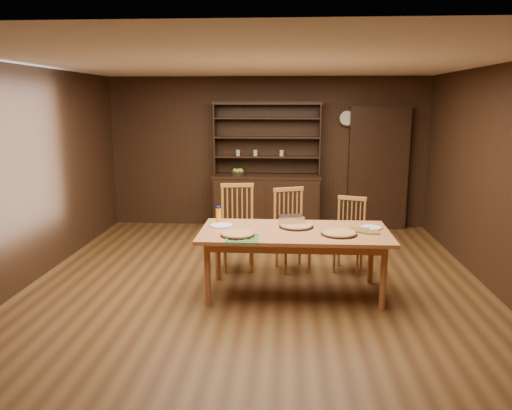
# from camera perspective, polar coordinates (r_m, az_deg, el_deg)

# --- Properties ---
(floor) EXTENTS (6.00, 6.00, 0.00)m
(floor) POSITION_cam_1_polar(r_m,az_deg,el_deg) (6.12, 0.10, -9.06)
(floor) COLOR brown
(floor) RESTS_ON ground
(room_shell) EXTENTS (6.00, 6.00, 6.00)m
(room_shell) POSITION_cam_1_polar(r_m,az_deg,el_deg) (5.76, 0.10, 5.78)
(room_shell) COLOR white
(room_shell) RESTS_ON floor
(china_hutch) EXTENTS (1.84, 0.52, 2.17)m
(china_hutch) POSITION_cam_1_polar(r_m,az_deg,el_deg) (8.62, 1.23, 1.18)
(china_hutch) COLOR black
(china_hutch) RESTS_ON floor
(doorway) EXTENTS (1.00, 0.18, 2.10)m
(doorway) POSITION_cam_1_polar(r_m,az_deg,el_deg) (8.82, 13.74, 4.08)
(doorway) COLOR black
(doorway) RESTS_ON floor
(wall_clock) EXTENTS (0.30, 0.05, 0.30)m
(wall_clock) POSITION_cam_1_polar(r_m,az_deg,el_deg) (8.73, 10.34, 9.75)
(wall_clock) COLOR black
(wall_clock) RESTS_ON room_shell
(dining_table) EXTENTS (2.12, 1.06, 0.75)m
(dining_table) POSITION_cam_1_polar(r_m,az_deg,el_deg) (5.66, 4.42, -3.61)
(dining_table) COLOR #C07642
(dining_table) RESTS_ON floor
(chair_left) EXTENTS (0.51, 0.50, 1.12)m
(chair_left) POSITION_cam_1_polar(r_m,az_deg,el_deg) (6.59, -2.11, -2.15)
(chair_left) COLOR #A67439
(chair_left) RESTS_ON floor
(chair_center) EXTENTS (0.57, 0.55, 1.07)m
(chair_center) POSITION_cam_1_polar(r_m,az_deg,el_deg) (6.57, 4.01, -2.44)
(chair_center) COLOR #A67439
(chair_center) RESTS_ON floor
(chair_right) EXTENTS (0.49, 0.48, 0.97)m
(chair_right) POSITION_cam_1_polar(r_m,az_deg,el_deg) (6.63, 10.66, -3.03)
(chair_right) COLOR #A67439
(chair_right) RESTS_ON floor
(pizza_left) EXTENTS (0.37, 0.37, 0.04)m
(pizza_left) POSITION_cam_1_polar(r_m,az_deg,el_deg) (5.41, -2.13, -3.35)
(pizza_left) COLOR black
(pizza_left) RESTS_ON dining_table
(pizza_right) EXTENTS (0.40, 0.40, 0.04)m
(pizza_right) POSITION_cam_1_polar(r_m,az_deg,el_deg) (5.52, 9.47, -3.19)
(pizza_right) COLOR black
(pizza_right) RESTS_ON dining_table
(pizza_center) EXTENTS (0.40, 0.40, 0.04)m
(pizza_center) POSITION_cam_1_polar(r_m,az_deg,el_deg) (5.78, 4.62, -2.39)
(pizza_center) COLOR black
(pizza_center) RESTS_ON dining_table
(cooling_rack) EXTENTS (0.41, 0.41, 0.01)m
(cooling_rack) POSITION_cam_1_polar(r_m,az_deg,el_deg) (5.28, -1.58, -3.84)
(cooling_rack) COLOR #0CA84F
(cooling_rack) RESTS_ON dining_table
(plate_left) EXTENTS (0.29, 0.29, 0.02)m
(plate_left) POSITION_cam_1_polar(r_m,az_deg,el_deg) (5.84, -3.96, -2.32)
(plate_left) COLOR white
(plate_left) RESTS_ON dining_table
(plate_right) EXTENTS (0.25, 0.25, 0.02)m
(plate_right) POSITION_cam_1_polar(r_m,az_deg,el_deg) (5.88, 13.02, -2.51)
(plate_right) COLOR white
(plate_right) RESTS_ON dining_table
(foil_dish) EXTENTS (0.31, 0.26, 0.10)m
(foil_dish) POSITION_cam_1_polar(r_m,az_deg,el_deg) (5.91, 4.09, -1.72)
(foil_dish) COLOR silver
(foil_dish) RESTS_ON dining_table
(juice_bottle) EXTENTS (0.06, 0.06, 0.21)m
(juice_bottle) POSITION_cam_1_polar(r_m,az_deg,el_deg) (5.96, -4.30, -1.18)
(juice_bottle) COLOR #FF980D
(juice_bottle) RESTS_ON dining_table
(pot_holder_a) EXTENTS (0.20, 0.20, 0.01)m
(pot_holder_a) POSITION_cam_1_polar(r_m,az_deg,el_deg) (5.68, 13.00, -3.03)
(pot_holder_a) COLOR #B11F14
(pot_holder_a) RESTS_ON dining_table
(pot_holder_b) EXTENTS (0.28, 0.28, 0.02)m
(pot_holder_b) POSITION_cam_1_polar(r_m,az_deg,el_deg) (5.74, 11.62, -2.79)
(pot_holder_b) COLOR #B11F14
(pot_holder_b) RESTS_ON dining_table
(fruit_bowl) EXTENTS (0.26, 0.26, 0.12)m
(fruit_bowl) POSITION_cam_1_polar(r_m,az_deg,el_deg) (8.53, -2.07, 3.71)
(fruit_bowl) COLOR black
(fruit_bowl) RESTS_ON china_hutch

